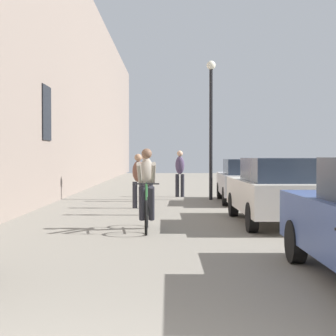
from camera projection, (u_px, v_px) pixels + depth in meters
building_facade_left at (38, 56)px, 16.43m from camera, size 0.54×68.00×9.48m
cyclist_on_bicycle at (144, 191)px, 10.82m from camera, size 0.52×1.76×1.74m
pedestrian_near at (144, 178)px, 13.51m from camera, size 0.36×0.27×1.71m
pedestrian_mid at (136, 178)px, 15.31m from camera, size 0.35×0.25×1.61m
pedestrian_far at (143, 175)px, 17.60m from camera, size 0.37×0.28×1.61m
pedestrian_furthest at (178, 171)px, 19.55m from camera, size 0.37×0.28×1.75m
street_lamp at (209, 112)px, 18.23m from camera, size 0.32×0.32×4.90m
parked_car_second at (275, 190)px, 11.79m from camera, size 1.83×4.25×1.51m
parked_car_third at (243, 180)px, 17.24m from camera, size 1.83×4.12×1.45m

